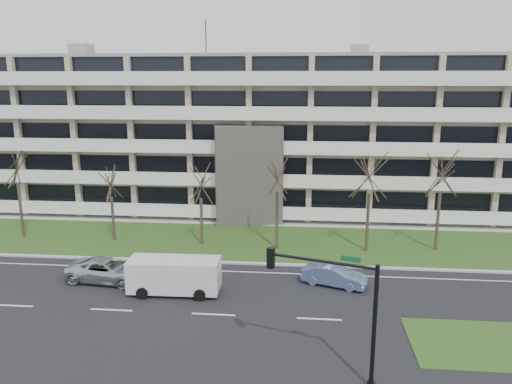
# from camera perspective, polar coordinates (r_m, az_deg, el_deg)

# --- Properties ---
(ground) EXTENTS (160.00, 160.00, 0.00)m
(ground) POSITION_cam_1_polar(r_m,az_deg,el_deg) (29.30, -4.90, -13.77)
(ground) COLOR black
(ground) RESTS_ON ground
(grass_verge) EXTENTS (90.00, 10.00, 0.06)m
(grass_verge) POSITION_cam_1_polar(r_m,az_deg,el_deg) (41.18, -1.69, -5.64)
(grass_verge) COLOR #2B4717
(grass_verge) RESTS_ON ground
(curb) EXTENTS (90.00, 0.35, 0.12)m
(curb) POSITION_cam_1_polar(r_m,az_deg,el_deg) (36.50, -2.66, -8.08)
(curb) COLOR #B2B2AD
(curb) RESTS_ON ground
(sidewalk) EXTENTS (90.00, 2.00, 0.08)m
(sidewalk) POSITION_cam_1_polar(r_m,az_deg,el_deg) (46.38, -0.85, -3.48)
(sidewalk) COLOR #B2B2AD
(sidewalk) RESTS_ON ground
(grass_median) EXTENTS (7.00, 5.00, 0.06)m
(grass_median) POSITION_cam_1_polar(r_m,az_deg,el_deg) (28.60, 24.26, -15.58)
(grass_median) COLOR #2B4717
(grass_median) RESTS_ON ground
(lane_edge_line) EXTENTS (90.00, 0.12, 0.01)m
(lane_edge_line) POSITION_cam_1_polar(r_m,az_deg,el_deg) (35.14, -3.00, -9.04)
(lane_edge_line) COLOR white
(lane_edge_line) RESTS_ON ground
(apartment_building) EXTENTS (60.50, 15.10, 18.75)m
(apartment_building) POSITION_cam_1_polar(r_m,az_deg,el_deg) (51.58, -0.06, 6.78)
(apartment_building) COLOR #B4A58C
(apartment_building) RESTS_ON ground
(silver_pickup) EXTENTS (5.65, 3.07, 1.50)m
(silver_pickup) POSITION_cam_1_polar(r_m,az_deg,el_deg) (34.70, -16.56, -8.55)
(silver_pickup) COLOR silver
(silver_pickup) RESTS_ON ground
(blue_sedan) EXTENTS (4.38, 2.72, 1.36)m
(blue_sedan) POSITION_cam_1_polar(r_m,az_deg,el_deg) (33.05, 8.92, -9.38)
(blue_sedan) COLOR #7692CD
(blue_sedan) RESTS_ON ground
(white_van) EXTENTS (5.69, 2.43, 2.19)m
(white_van) POSITION_cam_1_polar(r_m,az_deg,el_deg) (31.77, -9.20, -9.11)
(white_van) COLOR silver
(white_van) RESTS_ON ground
(traffic_signal) EXTENTS (4.86, 1.77, 5.86)m
(traffic_signal) POSITION_cam_1_polar(r_m,az_deg,el_deg) (22.25, 9.19, -12.09)
(traffic_signal) COLOR black
(traffic_signal) RESTS_ON ground
(tree_1) EXTENTS (4.17, 4.17, 8.33)m
(tree_1) POSITION_cam_1_polar(r_m,az_deg,el_deg) (45.20, -25.78, 3.17)
(tree_1) COLOR #382B21
(tree_1) RESTS_ON ground
(tree_2) EXTENTS (3.27, 3.27, 6.54)m
(tree_2) POSITION_cam_1_polar(r_m,az_deg,el_deg) (41.88, -16.30, 1.31)
(tree_2) COLOR #382B21
(tree_2) RESTS_ON ground
(tree_3) EXTENTS (3.42, 3.42, 6.84)m
(tree_3) POSITION_cam_1_polar(r_m,az_deg,el_deg) (39.36, -6.36, 1.37)
(tree_3) COLOR #382B21
(tree_3) RESTS_ON ground
(tree_4) EXTENTS (4.06, 4.06, 8.12)m
(tree_4) POSITION_cam_1_polar(r_m,az_deg,el_deg) (37.92, 2.47, 2.55)
(tree_4) COLOR #382B21
(tree_4) RESTS_ON ground
(tree_5) EXTENTS (4.09, 4.09, 8.17)m
(tree_5) POSITION_cam_1_polar(r_m,az_deg,el_deg) (38.27, 12.92, 2.39)
(tree_5) COLOR #382B21
(tree_5) RESTS_ON ground
(tree_6) EXTENTS (4.20, 4.20, 8.40)m
(tree_6) POSITION_cam_1_polar(r_m,az_deg,el_deg) (40.06, 20.50, 2.62)
(tree_6) COLOR #382B21
(tree_6) RESTS_ON ground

